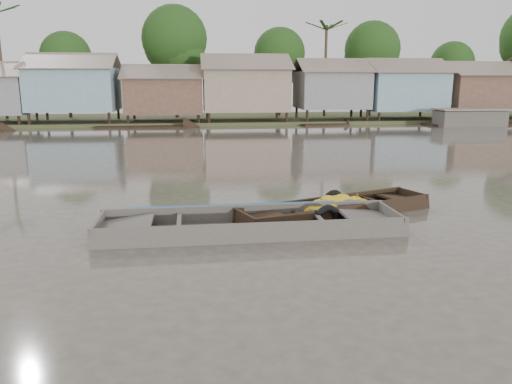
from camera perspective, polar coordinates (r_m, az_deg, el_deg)
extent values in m
plane|color=#483F37|center=(11.12, 1.00, -5.19)|extent=(120.00, 120.00, 0.00)
cube|color=#384723|center=(43.64, -5.02, 8.19)|extent=(120.00, 12.00, 0.50)
cube|color=#7B9BAA|center=(40.99, -20.02, 10.98)|extent=(6.20, 5.20, 3.20)
cube|color=brown|center=(39.64, -20.71, 13.87)|extent=(6.60, 3.02, 1.28)
cube|color=brown|center=(42.38, -19.81, 13.81)|extent=(6.60, 3.02, 1.28)
cube|color=brown|center=(40.07, -10.44, 10.79)|extent=(5.80, 4.60, 2.70)
cube|color=brown|center=(38.81, -10.65, 13.38)|extent=(6.20, 2.67, 1.14)
cube|color=brown|center=(41.29, -10.44, 13.34)|extent=(6.20, 2.67, 1.14)
cube|color=gray|center=(40.18, -1.27, 11.64)|extent=(6.50, 5.30, 3.30)
cube|color=brown|center=(38.77, -1.07, 14.70)|extent=(6.90, 3.08, 1.31)
cube|color=brown|center=(41.62, -1.49, 14.56)|extent=(6.90, 3.08, 1.31)
cube|color=gray|center=(41.46, 8.60, 11.46)|extent=(5.40, 4.70, 2.90)
cube|color=brown|center=(40.25, 9.18, 14.12)|extent=(5.80, 2.73, 1.17)
cube|color=brown|center=(42.70, 8.22, 14.06)|extent=(5.80, 2.73, 1.17)
cube|color=#7B9BAA|center=(43.44, 16.39, 11.02)|extent=(6.00, 5.00, 3.10)
cube|color=brown|center=(42.21, 17.30, 13.65)|extent=(6.40, 2.90, 1.24)
cube|color=brown|center=(44.69, 15.86, 13.65)|extent=(6.40, 2.90, 1.24)
cube|color=brown|center=(46.37, 23.92, 10.47)|extent=(5.70, 4.90, 2.80)
cube|color=brown|center=(45.23, 24.99, 12.70)|extent=(6.10, 2.85, 1.21)
cube|color=brown|center=(47.51, 23.30, 12.79)|extent=(6.10, 2.85, 1.21)
cylinder|color=#473323|center=(45.72, -20.61, 10.73)|extent=(0.28, 0.28, 4.90)
sphere|color=#133C13|center=(45.75, -20.89, 14.22)|extent=(4.20, 4.20, 4.20)
cylinder|color=#473323|center=(43.51, -9.14, 12.22)|extent=(0.28, 0.28, 6.30)
sphere|color=#133C13|center=(43.63, -9.32, 16.95)|extent=(5.40, 5.40, 5.40)
cylinder|color=#473323|center=(45.11, 2.67, 11.71)|extent=(0.28, 0.28, 5.25)
sphere|color=#133C13|center=(45.16, 2.71, 15.52)|extent=(4.50, 4.50, 4.50)
cylinder|color=#473323|center=(46.15, 12.94, 11.65)|extent=(0.28, 0.28, 5.60)
sphere|color=#133C13|center=(46.22, 13.14, 15.62)|extent=(4.80, 4.80, 4.80)
cylinder|color=#473323|center=(50.30, 21.28, 10.59)|extent=(0.28, 0.28, 4.55)
sphere|color=#133C13|center=(50.31, 21.52, 13.54)|extent=(3.90, 3.90, 3.90)
cylinder|color=#473323|center=(46.65, -27.07, 12.71)|extent=(0.24, 0.24, 9.00)
cylinder|color=#473323|center=(45.45, 7.91, 13.35)|extent=(0.24, 0.24, 8.00)
cube|color=black|center=(13.13, 9.13, -2.91)|extent=(5.27, 2.81, 0.08)
cube|color=black|center=(13.52, 7.71, -1.50)|extent=(5.07, 2.05, 0.50)
cube|color=black|center=(12.64, 10.71, -2.61)|extent=(5.07, 2.05, 0.50)
cube|color=black|center=(14.77, 17.35, -0.75)|extent=(0.47, 1.11, 0.47)
cube|color=black|center=(14.44, 16.09, -0.73)|extent=(1.21, 1.26, 0.19)
cube|color=black|center=(11.73, -1.19, -3.59)|extent=(0.47, 1.11, 0.47)
cube|color=black|center=(11.91, 0.77, -3.03)|extent=(1.21, 1.26, 0.19)
cube|color=black|center=(12.35, 4.50, -2.31)|extent=(0.49, 1.08, 0.05)
cube|color=black|center=(13.82, 13.35, -0.99)|extent=(0.49, 1.08, 0.05)
ellipsoid|color=gold|center=(13.49, 9.22, -1.21)|extent=(0.42, 0.36, 0.22)
ellipsoid|color=gold|center=(12.87, 10.34, -2.05)|extent=(0.41, 0.35, 0.21)
ellipsoid|color=gold|center=(12.53, 6.07, -2.52)|extent=(0.39, 0.33, 0.20)
ellipsoid|color=gold|center=(12.54, 7.45, -2.16)|extent=(0.45, 0.38, 0.23)
ellipsoid|color=gold|center=(12.99, 9.69, -1.24)|extent=(0.45, 0.39, 0.24)
ellipsoid|color=gold|center=(13.09, 8.15, -1.24)|extent=(0.45, 0.38, 0.24)
ellipsoid|color=gold|center=(12.73, 6.84, -1.57)|extent=(0.43, 0.37, 0.23)
ellipsoid|color=gold|center=(13.00, 8.10, -1.28)|extent=(0.45, 0.38, 0.23)
ellipsoid|color=gold|center=(13.66, 11.23, -1.00)|extent=(0.50, 0.42, 0.26)
ellipsoid|color=gold|center=(13.00, 10.24, -1.44)|extent=(0.44, 0.37, 0.23)
ellipsoid|color=gold|center=(13.09, 7.52, -1.19)|extent=(0.40, 0.34, 0.21)
ellipsoid|color=gold|center=(13.44, 9.18, -1.21)|extent=(0.44, 0.37, 0.23)
ellipsoid|color=gold|center=(13.37, 13.12, -1.72)|extent=(0.42, 0.36, 0.22)
ellipsoid|color=gold|center=(13.62, 10.56, -1.19)|extent=(0.44, 0.37, 0.23)
ellipsoid|color=gold|center=(12.79, 7.30, -1.41)|extent=(0.51, 0.43, 0.26)
ellipsoid|color=gold|center=(12.50, 7.09, -2.23)|extent=(0.51, 0.43, 0.26)
ellipsoid|color=gold|center=(13.16, 11.12, -1.01)|extent=(0.40, 0.34, 0.21)
ellipsoid|color=gold|center=(13.07, 9.82, -0.79)|extent=(0.52, 0.44, 0.27)
ellipsoid|color=gold|center=(13.19, 10.52, -1.04)|extent=(0.47, 0.40, 0.24)
ellipsoid|color=gold|center=(13.09, 9.08, -0.83)|extent=(0.39, 0.33, 0.20)
ellipsoid|color=gold|center=(13.14, 8.06, -1.33)|extent=(0.41, 0.35, 0.21)
ellipsoid|color=gold|center=(12.85, 8.66, -1.36)|extent=(0.47, 0.40, 0.25)
ellipsoid|color=gold|center=(12.46, 7.43, -2.48)|extent=(0.50, 0.42, 0.26)
ellipsoid|color=gold|center=(12.35, 6.93, -2.87)|extent=(0.40, 0.34, 0.21)
ellipsoid|color=gold|center=(13.37, 11.98, -1.25)|extent=(0.47, 0.40, 0.24)
ellipsoid|color=gold|center=(13.09, 8.71, -1.13)|extent=(0.48, 0.41, 0.25)
ellipsoid|color=gold|center=(12.85, 9.27, -1.15)|extent=(0.48, 0.41, 0.25)
ellipsoid|color=gold|center=(12.90, 8.19, -0.92)|extent=(0.48, 0.41, 0.25)
ellipsoid|color=gold|center=(12.48, 7.60, -2.52)|extent=(0.49, 0.42, 0.26)
ellipsoid|color=gold|center=(12.57, 6.36, -2.10)|extent=(0.51, 0.43, 0.27)
ellipsoid|color=gold|center=(12.64, 8.65, -1.81)|extent=(0.39, 0.33, 0.20)
ellipsoid|color=gold|center=(12.66, 5.66, -2.07)|extent=(0.46, 0.39, 0.24)
cylinder|color=#3F6626|center=(12.73, 7.49, -1.10)|extent=(0.04, 0.04, 0.17)
cylinder|color=#3F6626|center=(13.12, 9.87, -0.77)|extent=(0.04, 0.04, 0.17)
cylinder|color=#3F6626|center=(13.41, 11.48, -0.54)|extent=(0.04, 0.04, 0.17)
torus|color=black|center=(13.79, 8.82, -1.16)|extent=(0.72, 0.41, 0.70)
torus|color=black|center=(12.13, 8.11, -3.07)|extent=(0.73, 0.42, 0.72)
cube|color=#49423E|center=(11.59, -0.66, -4.86)|extent=(6.80, 1.53, 0.08)
cube|color=#49423E|center=(12.31, -1.13, -2.66)|extent=(6.93, 0.23, 0.55)
cube|color=#49423E|center=(10.73, -0.13, -4.99)|extent=(6.93, 0.23, 0.55)
cube|color=#49423E|center=(12.37, 15.15, -3.03)|extent=(0.08, 1.69, 0.53)
cube|color=#49423E|center=(12.14, 12.59, -2.86)|extent=(1.19, 1.47, 0.22)
cube|color=#49423E|center=(11.63, -17.54, -4.19)|extent=(0.08, 1.69, 0.53)
cube|color=#49423E|center=(11.52, -14.67, -3.82)|extent=(1.19, 1.47, 0.22)
cube|color=#49423E|center=(11.42, -8.79, -3.47)|extent=(0.12, 1.63, 0.05)
cube|color=#49423E|center=(11.78, 7.20, -2.90)|extent=(0.12, 1.63, 0.05)
cube|color=#665E54|center=(11.58, -0.66, -4.68)|extent=(5.18, 1.38, 0.02)
cube|color=#1053A4|center=(12.31, -1.16, -1.64)|extent=(5.60, 0.14, 0.14)
torus|color=olive|center=(11.57, 6.66, -4.67)|extent=(0.39, 0.39, 0.06)
torus|color=olive|center=(11.55, 6.66, -4.49)|extent=(0.31, 0.31, 0.06)
cube|color=black|center=(38.79, 7.93, 7.48)|extent=(3.83, 1.58, 0.35)
cube|color=black|center=(37.32, -12.93, 7.08)|extent=(6.73, 1.95, 0.35)
cube|color=black|center=(42.17, 23.98, 6.93)|extent=(8.25, 2.21, 0.35)
cube|color=black|center=(41.06, 23.23, 7.71)|extent=(5.00, 2.00, 1.20)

